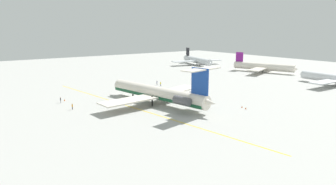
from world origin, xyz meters
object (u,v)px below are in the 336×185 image
(airliner_mid_right, at_px, (335,79))
(ground_crew_near_nose, at_px, (72,106))
(airliner_far_left, at_px, (198,60))
(safety_cone_nose, at_px, (246,108))
(safety_cone_wingtip, at_px, (64,100))
(main_jetliner, at_px, (160,93))
(ground_crew_portside, at_px, (157,82))
(ground_crew_near_tail, at_px, (60,99))
(safety_cone_tail, at_px, (242,107))
(airliner_mid_left, at_px, (265,67))
(ground_crew_starboard, at_px, (161,83))

(airliner_mid_right, relative_size, ground_crew_near_nose, 17.96)
(airliner_far_left, relative_size, safety_cone_nose, 58.37)
(safety_cone_nose, height_order, safety_cone_wingtip, same)
(main_jetliner, height_order, safety_cone_nose, main_jetliner)
(airliner_far_left, height_order, ground_crew_portside, airliner_far_left)
(ground_crew_near_tail, height_order, safety_cone_nose, ground_crew_near_tail)
(airliner_far_left, xyz_separation_m, ground_crew_near_tail, (47.08, -95.39, -1.75))
(ground_crew_near_nose, bearing_deg, safety_cone_nose, -64.08)
(airliner_mid_right, xyz_separation_m, safety_cone_tail, (1.05, -55.01, -2.38))
(safety_cone_wingtip, bearing_deg, main_jetliner, 46.33)
(airliner_far_left, bearing_deg, main_jetliner, -33.94)
(airliner_mid_right, bearing_deg, main_jetliner, 80.68)
(airliner_far_left, distance_m, airliner_mid_right, 81.06)
(main_jetliner, bearing_deg, safety_cone_wingtip, 35.76)
(ground_crew_near_nose, distance_m, safety_cone_tail, 46.76)
(main_jetliner, bearing_deg, safety_cone_nose, -149.30)
(airliner_far_left, relative_size, ground_crew_near_tail, 18.58)
(airliner_mid_left, bearing_deg, safety_cone_nose, -76.23)
(airliner_mid_right, distance_m, ground_crew_near_nose, 97.21)
(ground_crew_starboard, bearing_deg, safety_cone_wingtip, 133.39)
(ground_crew_near_nose, bearing_deg, safety_cone_tail, -62.23)
(airliner_mid_left, relative_size, safety_cone_wingtip, 56.99)
(ground_crew_portside, xyz_separation_m, ground_crew_starboard, (2.46, 0.03, -0.03))
(safety_cone_wingtip, relative_size, safety_cone_tail, 1.00)
(ground_crew_near_nose, xyz_separation_m, ground_crew_portside, (-16.03, 38.37, 0.07))
(safety_cone_nose, relative_size, safety_cone_wingtip, 1.00)
(airliner_mid_left, xyz_separation_m, safety_cone_wingtip, (1.85, -100.80, -2.54))
(ground_crew_near_nose, relative_size, ground_crew_near_tail, 0.97)
(main_jetliner, bearing_deg, airliner_far_left, -58.44)
(airliner_far_left, relative_size, ground_crew_starboard, 18.45)
(ground_crew_portside, distance_m, safety_cone_nose, 43.44)
(ground_crew_near_nose, bearing_deg, airliner_mid_right, -43.50)
(airliner_mid_right, distance_m, safety_cone_wingtip, 99.53)
(airliner_far_left, xyz_separation_m, ground_crew_starboard, (42.75, -56.51, -1.75))
(airliner_mid_right, xyz_separation_m, ground_crew_near_nose, (-24.75, -94.00, -1.59))
(ground_crew_portside, bearing_deg, main_jetliner, 120.43)
(ground_crew_starboard, bearing_deg, airliner_mid_left, -50.56)
(airliner_far_left, height_order, ground_crew_near_tail, airliner_far_left)
(ground_crew_near_tail, distance_m, ground_crew_starboard, 39.12)
(ground_crew_portside, height_order, safety_cone_tail, ground_crew_portside)
(ground_crew_portside, relative_size, safety_cone_nose, 3.25)
(safety_cone_nose, bearing_deg, safety_cone_tail, 167.86)
(ground_crew_starboard, bearing_deg, safety_cone_nose, -139.81)
(ground_crew_near_tail, height_order, safety_cone_tail, ground_crew_near_tail)
(airliner_mid_right, height_order, safety_cone_tail, airliner_mid_right)
(airliner_far_left, bearing_deg, ground_crew_near_nose, -45.39)
(airliner_mid_right, bearing_deg, safety_cone_nose, 95.78)
(ground_crew_starboard, height_order, safety_cone_tail, ground_crew_starboard)
(ground_crew_near_tail, relative_size, ground_crew_portside, 0.97)
(airliner_far_left, height_order, airliner_mid_right, airliner_far_left)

